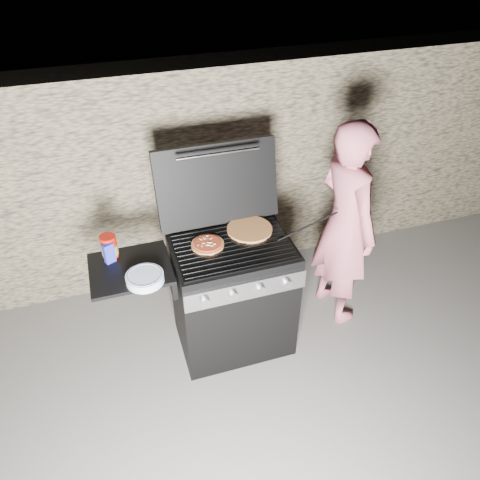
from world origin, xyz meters
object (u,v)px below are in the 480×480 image
object	(u,v)px
pizza_topped	(208,244)
person	(345,225)
gas_grill	(199,304)
sauce_jar	(109,246)

from	to	relation	value
pizza_topped	person	bearing A→B (deg)	2.55
gas_grill	pizza_topped	bearing A→B (deg)	30.99
person	sauce_jar	bearing A→B (deg)	81.09
gas_grill	person	size ratio (longest dim) A/B	0.82
gas_grill	person	bearing A→B (deg)	5.19
sauce_jar	person	world-z (taller)	person
sauce_jar	pizza_topped	bearing A→B (deg)	-8.64
pizza_topped	person	distance (m)	1.05
gas_grill	pizza_topped	distance (m)	0.48
gas_grill	sauce_jar	world-z (taller)	sauce_jar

